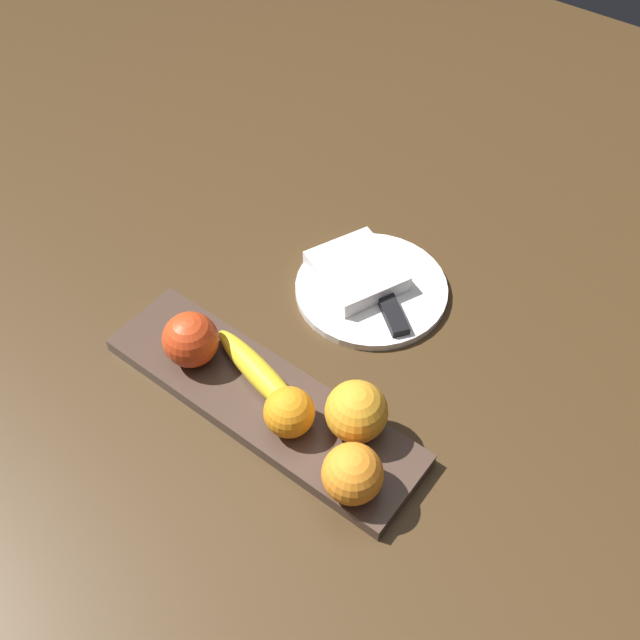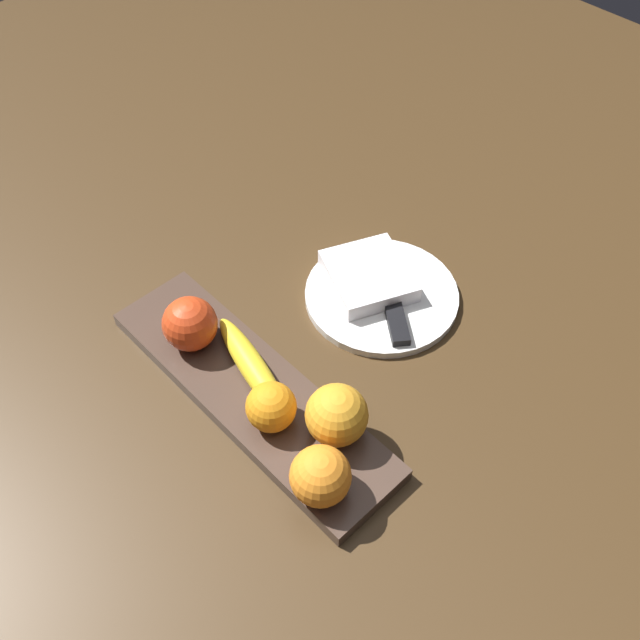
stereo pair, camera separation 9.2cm
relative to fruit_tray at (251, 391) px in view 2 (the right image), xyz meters
name	(u,v)px [view 2 (the right image)]	position (x,y,z in m)	size (l,w,h in m)	color
ground_plane	(262,414)	(-0.03, 0.01, -0.01)	(2.40, 2.40, 0.00)	#402C17
fruit_tray	(251,391)	(0.00, 0.00, 0.00)	(0.43, 0.12, 0.02)	#453328
apple	(192,322)	(0.11, 0.00, 0.05)	(0.07, 0.07, 0.07)	red
banana	(253,368)	(0.01, -0.01, 0.03)	(0.18, 0.03, 0.03)	yellow
orange_near_apple	(271,407)	(-0.06, 0.01, 0.04)	(0.06, 0.06, 0.06)	orange
orange_near_banana	(320,476)	(-0.16, 0.03, 0.04)	(0.07, 0.07, 0.07)	orange
orange_center	(337,415)	(-0.12, -0.03, 0.05)	(0.07, 0.07, 0.07)	orange
dinner_plate	(382,295)	(0.00, -0.24, 0.00)	(0.22, 0.22, 0.01)	white
folded_napkin	(368,276)	(0.03, -0.24, 0.01)	(0.12, 0.11, 0.03)	white
knife	(394,310)	(-0.04, -0.22, 0.01)	(0.16, 0.13, 0.01)	silver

